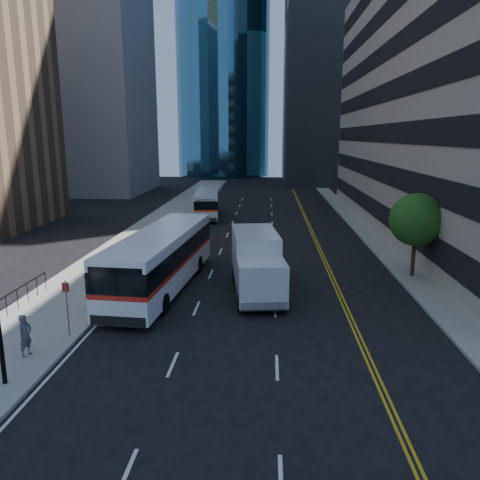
{
  "coord_description": "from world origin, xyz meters",
  "views": [
    {
      "loc": [
        0.09,
        -20.29,
        8.57
      ],
      "look_at": [
        -1.49,
        5.55,
        2.8
      ],
      "focal_mm": 35.0,
      "sensor_mm": 36.0,
      "label": 1
    }
  ],
  "objects_px": {
    "box_truck": "(257,263)",
    "pedestrian": "(25,335)",
    "bus_front": "(162,258)",
    "street_tree": "(416,220)",
    "bus_rear": "(207,202)"
  },
  "relations": [
    {
      "from": "box_truck",
      "to": "bus_rear",
      "type": "bearing_deg",
      "value": 96.0
    },
    {
      "from": "bus_front",
      "to": "bus_rear",
      "type": "relative_size",
      "value": 1.2
    },
    {
      "from": "box_truck",
      "to": "pedestrian",
      "type": "bearing_deg",
      "value": -143.54
    },
    {
      "from": "street_tree",
      "to": "bus_rear",
      "type": "xyz_separation_m",
      "value": [
        -15.6,
        22.04,
        -2.13
      ]
    },
    {
      "from": "bus_rear",
      "to": "box_truck",
      "type": "relative_size",
      "value": 1.52
    },
    {
      "from": "bus_front",
      "to": "box_truck",
      "type": "height_order",
      "value": "box_truck"
    },
    {
      "from": "box_truck",
      "to": "pedestrian",
      "type": "distance_m",
      "value": 12.2
    },
    {
      "from": "street_tree",
      "to": "box_truck",
      "type": "height_order",
      "value": "street_tree"
    },
    {
      "from": "bus_front",
      "to": "pedestrian",
      "type": "distance_m",
      "value": 9.6
    },
    {
      "from": "bus_rear",
      "to": "pedestrian",
      "type": "xyz_separation_m",
      "value": [
        -2.69,
        -33.95,
        -0.52
      ]
    },
    {
      "from": "bus_front",
      "to": "street_tree",
      "type": "bearing_deg",
      "value": 16.28
    },
    {
      "from": "box_truck",
      "to": "pedestrian",
      "type": "height_order",
      "value": "box_truck"
    },
    {
      "from": "bus_front",
      "to": "box_truck",
      "type": "distance_m",
      "value": 5.42
    },
    {
      "from": "street_tree",
      "to": "pedestrian",
      "type": "bearing_deg",
      "value": -146.92
    },
    {
      "from": "bus_rear",
      "to": "box_truck",
      "type": "height_order",
      "value": "box_truck"
    }
  ]
}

